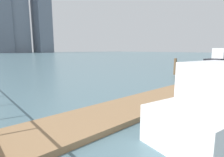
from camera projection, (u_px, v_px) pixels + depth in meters
The scene contains 5 objects.
ground_plane at pixel (22, 83), 12.45m from camera, with size 300.00×300.00×0.00m, color slate.
floating_dock at pixel (166, 96), 8.50m from camera, with size 15.30×2.00×0.18m, color #93704C.
dock_piling_2 at pixel (175, 66), 16.40m from camera, with size 0.26×0.26×1.52m, color brown.
moored_boat_0 at pixel (219, 61), 20.94m from camera, with size 4.75×1.66×2.49m.
skyline_tower_5 at pixel (42, 23), 136.98m from camera, with size 10.73×13.93×45.34m, color slate.
Camera 1 is at (-3.30, 6.58, 2.32)m, focal length 28.10 mm.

